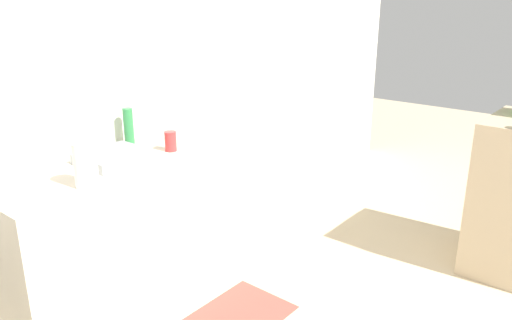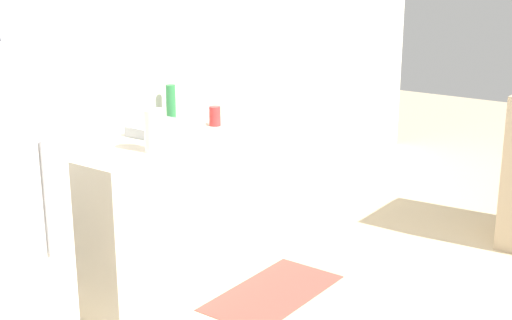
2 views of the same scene
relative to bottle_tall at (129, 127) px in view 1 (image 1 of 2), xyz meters
name	(u,v)px [view 1 (image 1 of 2)]	position (x,y,z in m)	size (l,w,h in m)	color
wall_back	(56,92)	(-0.39, 0.13, 0.27)	(8.00, 0.06, 2.60)	silver
counter	(155,221)	(-0.02, -0.23, -0.58)	(1.96, 0.61, 0.91)	beige
sink_basin	(113,157)	(-0.26, -0.19, -0.09)	(0.37, 0.32, 0.06)	#9EA3A8
bottle_tall	(129,127)	(0.00, 0.00, 0.00)	(0.06, 0.06, 0.25)	#2D7F42
bottle_short	(171,141)	(0.09, -0.29, -0.06)	(0.07, 0.07, 0.12)	red
paper_towel_roll	(85,165)	(-0.58, -0.42, -0.01)	(0.12, 0.12, 0.23)	white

